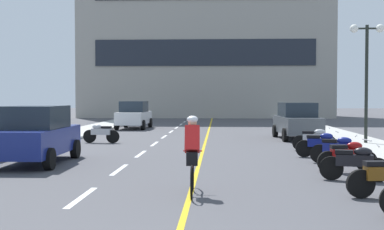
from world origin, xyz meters
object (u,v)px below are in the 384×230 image
Objects in this scene: motorcycle_7 at (315,139)px; motorcycle_3 at (355,162)px; motorcycle_6 at (321,144)px; cyclist_rider at (192,153)px; street_lamp_mid at (367,56)px; parked_car_mid at (297,121)px; parked_car_far at (134,115)px; motorcycle_8 at (101,133)px; parked_car_near at (37,135)px; motorcycle_5 at (338,149)px; motorcycle_4 at (348,155)px.

motorcycle_3 is at bearing -92.87° from motorcycle_7.
motorcycle_6 is 0.96× the size of cyclist_rider.
street_lamp_mid is 4.93m from parked_car_mid.
parked_car_far is 17.96m from motorcycle_6.
motorcycle_8 is at bearing 177.35° from street_lamp_mid.
parked_car_near is 7.01m from cyclist_rider.
motorcycle_8 is (0.23, -10.42, -0.44)m from parked_car_far.
motorcycle_7 is at bearing 89.79° from motorcycle_5.
motorcycle_4 is at bearing -94.66° from motorcycle_5.
motorcycle_3 and motorcycle_6 have the same top height.
parked_car_near is 2.58× the size of motorcycle_5.
parked_car_mid reaches higher than motorcycle_6.
street_lamp_mid is 1.20× the size of parked_car_far.
parked_car_far is (-11.96, 10.96, -2.94)m from street_lamp_mid.
parked_car_far is at bearing 120.59° from motorcycle_6.
street_lamp_mid is 3.00× the size of motorcycle_8.
street_lamp_mid is at bearing -2.65° from motorcycle_8.
motorcycle_5 is 0.97× the size of motorcycle_8.
motorcycle_5 and motorcycle_6 have the same top height.
motorcycle_7 is 9.94m from cyclist_rider.
motorcycle_8 is at bearing 136.51° from motorcycle_4.
motorcycle_5 is at bearing -83.72° from motorcycle_6.
motorcycle_6 is at bearing 88.22° from motorcycle_3.
parked_car_mid reaches higher than motorcycle_8.
parked_car_mid is at bearing 72.73° from cyclist_rider.
motorcycle_6 is (9.27, 2.05, -0.44)m from parked_car_near.
parked_car_near is 7.11m from motorcycle_8.
motorcycle_6 is at bearing -122.17° from street_lamp_mid.
cyclist_rider reaches higher than motorcycle_4.
street_lamp_mid is 2.88× the size of cyclist_rider.
parked_car_far is at bearing 137.50° from street_lamp_mid.
motorcycle_4 is at bearing -64.10° from parked_car_far.
motorcycle_7 is (0.20, 2.15, 0.00)m from motorcycle_6.
motorcycle_3 is 0.95× the size of cyclist_rider.
motorcycle_4 and motorcycle_7 have the same top height.
motorcycle_6 is at bearing 58.80° from cyclist_rider.
motorcycle_3 is 13.24m from motorcycle_8.
motorcycle_4 is at bearing 38.80° from cyclist_rider.
parked_car_mid is 7.61m from motorcycle_6.
motorcycle_6 is at bearing -59.41° from parked_car_far.
parked_car_mid is 15.06m from cyclist_rider.
street_lamp_mid is at bearing -51.38° from parked_car_mid.
motorcycle_5 is (0.34, 3.21, 0.00)m from motorcycle_3.
parked_car_mid is 9.61m from motorcycle_8.
motorcycle_7 is at bearing -17.57° from motorcycle_8.
motorcycle_6 is at bearing 96.28° from motorcycle_5.
motorcycle_6 and motorcycle_8 have the same top height.
motorcycle_8 is 0.96× the size of cyclist_rider.
cyclist_rider is (-4.32, -8.95, 0.41)m from motorcycle_7.
motorcycle_5 is (9.32, -17.15, -0.44)m from parked_car_far.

